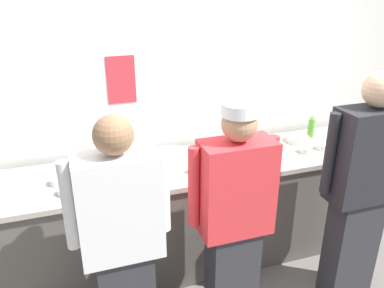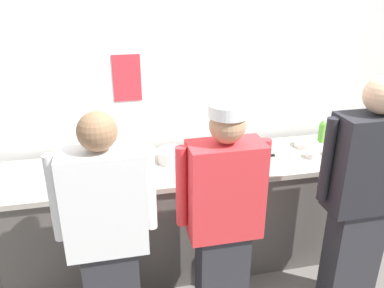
# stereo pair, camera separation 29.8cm
# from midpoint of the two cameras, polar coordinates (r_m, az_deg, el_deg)

# --- Properties ---
(ground_plane) EXTENTS (9.00, 9.00, 0.00)m
(ground_plane) POSITION_cam_midpoint_polar(r_m,az_deg,el_deg) (3.34, 5.34, -20.10)
(ground_plane) COLOR slate
(wall_back) EXTENTS (4.85, 0.11, 2.84)m
(wall_back) POSITION_cam_midpoint_polar(r_m,az_deg,el_deg) (3.38, 1.85, 8.26)
(wall_back) COLOR white
(wall_back) RESTS_ON ground
(prep_counter) EXTENTS (3.09, 0.71, 0.93)m
(prep_counter) POSITION_cam_midpoint_polar(r_m,az_deg,el_deg) (3.34, 3.70, -9.95)
(prep_counter) COLOR #56514C
(prep_counter) RESTS_ON ground
(chef_near_left) EXTENTS (0.60, 0.24, 1.65)m
(chef_near_left) POSITION_cam_midpoint_polar(r_m,az_deg,el_deg) (2.39, -8.63, -13.33)
(chef_near_left) COLOR #2D2D33
(chef_near_left) RESTS_ON ground
(chef_center) EXTENTS (0.60, 0.24, 1.64)m
(chef_center) POSITION_cam_midpoint_polar(r_m,az_deg,el_deg) (2.53, 8.08, -10.97)
(chef_center) COLOR #2D2D33
(chef_center) RESTS_ON ground
(chef_far_right) EXTENTS (0.63, 0.24, 1.75)m
(chef_far_right) POSITION_cam_midpoint_polar(r_m,az_deg,el_deg) (2.94, 26.33, -7.05)
(chef_far_right) COLOR #2D2D33
(chef_far_right) RESTS_ON ground
(plate_stack_front) EXTENTS (0.20, 0.20, 0.05)m
(plate_stack_front) POSITION_cam_midpoint_polar(r_m,az_deg,el_deg) (3.58, 18.62, 0.01)
(plate_stack_front) COLOR white
(plate_stack_front) RESTS_ON prep_counter
(plate_stack_rear) EXTENTS (0.24, 0.24, 0.10)m
(plate_stack_rear) POSITION_cam_midpoint_polar(r_m,az_deg,el_deg) (3.10, -0.13, -1.78)
(plate_stack_rear) COLOR white
(plate_stack_rear) RESTS_ON prep_counter
(mixing_bowl_steel) EXTENTS (0.30, 0.30, 0.13)m
(mixing_bowl_steel) POSITION_cam_midpoint_polar(r_m,az_deg,el_deg) (2.98, -11.56, -2.99)
(mixing_bowl_steel) COLOR #B7BABF
(mixing_bowl_steel) RESTS_ON prep_counter
(sheet_tray) EXTENTS (0.44, 0.35, 0.02)m
(sheet_tray) POSITION_cam_midpoint_polar(r_m,az_deg,el_deg) (3.18, 8.19, -2.14)
(sheet_tray) COLOR #B7BABF
(sheet_tray) RESTS_ON prep_counter
(squeeze_bottle_primary) EXTENTS (0.06, 0.06, 0.21)m
(squeeze_bottle_primary) POSITION_cam_midpoint_polar(r_m,az_deg,el_deg) (3.19, 13.01, -0.72)
(squeeze_bottle_primary) COLOR #56A333
(squeeze_bottle_primary) RESTS_ON prep_counter
(squeeze_bottle_secondary) EXTENTS (0.06, 0.06, 0.21)m
(squeeze_bottle_secondary) POSITION_cam_midpoint_polar(r_m,az_deg,el_deg) (3.69, 20.64, 1.69)
(squeeze_bottle_secondary) COLOR #56A333
(squeeze_bottle_secondary) RESTS_ON prep_counter
(squeeze_bottle_spare) EXTENTS (0.06, 0.06, 0.19)m
(squeeze_bottle_spare) POSITION_cam_midpoint_polar(r_m,az_deg,el_deg) (2.89, 4.32, -2.92)
(squeeze_bottle_spare) COLOR orange
(squeeze_bottle_spare) RESTS_ON prep_counter
(ramekin_green_sauce) EXTENTS (0.10, 0.10, 0.04)m
(ramekin_green_sauce) POSITION_cam_midpoint_polar(r_m,az_deg,el_deg) (3.47, 21.83, -1.20)
(ramekin_green_sauce) COLOR white
(ramekin_green_sauce) RESTS_ON prep_counter
(ramekin_orange_sauce) EXTENTS (0.10, 0.10, 0.05)m
(ramekin_orange_sauce) POSITION_cam_midpoint_polar(r_m,az_deg,el_deg) (3.37, 19.49, -1.54)
(ramekin_orange_sauce) COLOR white
(ramekin_orange_sauce) RESTS_ON prep_counter
(ramekin_red_sauce) EXTENTS (0.11, 0.11, 0.04)m
(ramekin_red_sauce) POSITION_cam_midpoint_polar(r_m,az_deg,el_deg) (2.84, -15.41, -5.74)
(ramekin_red_sauce) COLOR white
(ramekin_red_sauce) RESTS_ON prep_counter
(ramekin_yellow_sauce) EXTENTS (0.10, 0.10, 0.05)m
(ramekin_yellow_sauce) POSITION_cam_midpoint_polar(r_m,az_deg,el_deg) (2.99, -16.36, -4.30)
(ramekin_yellow_sauce) COLOR white
(ramekin_yellow_sauce) RESTS_ON prep_counter
(chefs_knife) EXTENTS (0.28, 0.03, 0.02)m
(chefs_knife) POSITION_cam_midpoint_polar(r_m,az_deg,el_deg) (3.33, 14.88, -1.61)
(chefs_knife) COLOR #B7BABF
(chefs_knife) RESTS_ON prep_counter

